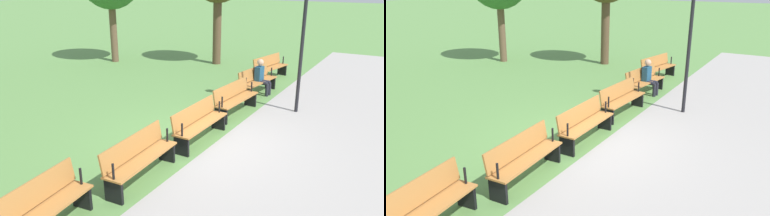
{
  "view_description": "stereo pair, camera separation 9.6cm",
  "coord_description": "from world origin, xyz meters",
  "views": [
    {
      "loc": [
        7.39,
        4.11,
        3.74
      ],
      "look_at": [
        -0.0,
        -0.26,
        0.8
      ],
      "focal_mm": 35.6,
      "sensor_mm": 36.0,
      "label": 1
    },
    {
      "loc": [
        7.34,
        4.19,
        3.74
      ],
      "look_at": [
        -0.0,
        -0.26,
        0.8
      ],
      "focal_mm": 35.6,
      "sensor_mm": 36.0,
      "label": 2
    }
  ],
  "objects": [
    {
      "name": "bench_5",
      "position": [
        4.4,
        -0.33,
        0.48
      ],
      "size": [
        1.96,
        0.7,
        0.89
      ],
      "rotation": [
        0.0,
        0.0,
        0.12
      ],
      "color": "#B27538",
      "rests_on": "ground"
    },
    {
      "name": "bench_2",
      "position": [
        -2.2,
        -0.14,
        0.48
      ],
      "size": [
        1.95,
        0.59,
        0.89
      ],
      "rotation": [
        0.0,
        0.0,
        -0.06
      ],
      "color": "#B27538",
      "rests_on": "ground"
    },
    {
      "name": "bench_1",
      "position": [
        -4.4,
        -0.33,
        0.48
      ],
      "size": [
        1.96,
        0.7,
        0.89
      ],
      "rotation": [
        0.0,
        0.0,
        -0.12
      ],
      "color": "#B27538",
      "rests_on": "ground"
    },
    {
      "name": "bench_3",
      "position": [
        0.0,
        -0.07,
        0.48
      ],
      "size": [
        1.92,
        0.47,
        0.89
      ],
      "color": "#B27538",
      "rests_on": "ground"
    },
    {
      "name": "bench_0",
      "position": [
        -6.58,
        -0.66,
        0.48
      ],
      "size": [
        1.98,
        0.81,
        0.89
      ],
      "rotation": [
        0.0,
        0.0,
        -0.18
      ],
      "color": "#B27538",
      "rests_on": "ground"
    },
    {
      "name": "path_paving",
      "position": [
        0.0,
        3.42,
        0.0
      ],
      "size": [
        27.41,
        6.15,
        0.01
      ],
      "primitive_type": "cube",
      "color": "#A39E99",
      "rests_on": "ground"
    },
    {
      "name": "ground_plane",
      "position": [
        0.0,
        0.0,
        0.0
      ],
      "size": [
        120.0,
        120.0,
        0.0
      ],
      "primitive_type": "plane",
      "color": "#5B8C47"
    },
    {
      "name": "lamp_post",
      "position": [
        -3.3,
        1.36,
        3.01
      ],
      "size": [
        0.32,
        0.32,
        4.38
      ],
      "color": "black",
      "rests_on": "ground"
    },
    {
      "name": "person_seated",
      "position": [
        -4.44,
        -0.18,
        0.64
      ],
      "size": [
        0.37,
        0.55,
        1.2
      ],
      "rotation": [
        0.0,
        0.0,
        -0.12
      ],
      "color": "navy",
      "rests_on": "ground"
    },
    {
      "name": "bench_4",
      "position": [
        2.2,
        -0.14,
        0.48
      ],
      "size": [
        1.95,
        0.59,
        0.89
      ],
      "rotation": [
        0.0,
        0.0,
        0.06
      ],
      "color": "#B27538",
      "rests_on": "ground"
    }
  ]
}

